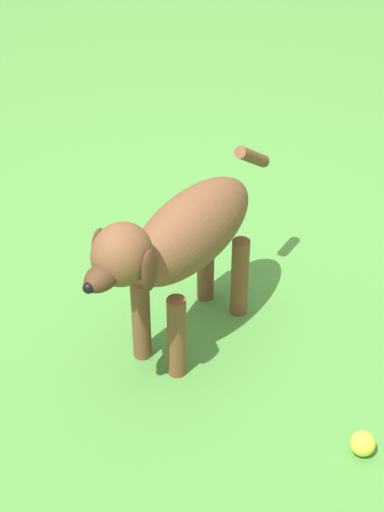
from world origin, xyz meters
TOP-DOWN VIEW (x-y plane):
  - ground at (0.00, 0.00)m, footprint 14.00×14.00m
  - dog at (-0.19, 0.12)m, footprint 0.34×0.79m
  - tennis_ball_1 at (-0.81, 0.01)m, footprint 0.07×0.07m

SIDE VIEW (x-z plane):
  - ground at x=0.00m, z-range 0.00..0.00m
  - tennis_ball_1 at x=-0.81m, z-range 0.00..0.07m
  - dog at x=-0.19m, z-range 0.09..0.64m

